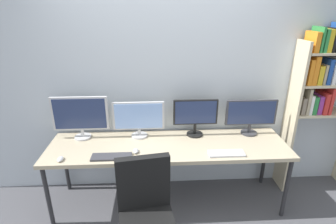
{
  "coord_description": "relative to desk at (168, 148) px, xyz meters",
  "views": [
    {
      "loc": [
        -0.14,
        -1.86,
        2.1
      ],
      "look_at": [
        0.0,
        0.65,
        1.09
      ],
      "focal_mm": 28.41,
      "sensor_mm": 36.0,
      "label": 1
    }
  ],
  "objects": [
    {
      "name": "bookshelf",
      "position": [
        1.74,
        0.23,
        0.6
      ],
      "size": [
        0.83,
        0.28,
        1.94
      ],
      "color": "beige",
      "rests_on": "ground_plane"
    },
    {
      "name": "mouse_right_side",
      "position": [
        -1.04,
        -0.25,
        0.06
      ],
      "size": [
        0.06,
        0.1,
        0.03
      ],
      "primitive_type": "ellipsoid",
      "color": "silver",
      "rests_on": "desk"
    },
    {
      "name": "monitor_far_left",
      "position": [
        -0.93,
        0.21,
        0.31
      ],
      "size": [
        0.6,
        0.18,
        0.48
      ],
      "color": "silver",
      "rests_on": "desk"
    },
    {
      "name": "monitor_center_right",
      "position": [
        0.31,
        0.21,
        0.29
      ],
      "size": [
        0.49,
        0.18,
        0.42
      ],
      "color": "black",
      "rests_on": "desk"
    },
    {
      "name": "desk",
      "position": [
        0.0,
        0.0,
        0.0
      ],
      "size": [
        2.51,
        0.68,
        0.74
      ],
      "color": "tan",
      "rests_on": "ground_plane"
    },
    {
      "name": "wall_back",
      "position": [
        0.0,
        0.42,
        0.61
      ],
      "size": [
        4.91,
        0.1,
        2.6
      ],
      "color": "silver",
      "rests_on": "ground_plane"
    },
    {
      "name": "mouse_left_side",
      "position": [
        -0.33,
        -0.14,
        0.06
      ],
      "size": [
        0.06,
        0.1,
        0.03
      ],
      "primitive_type": "ellipsoid",
      "color": "silver",
      "rests_on": "desk"
    },
    {
      "name": "keyboard_left",
      "position": [
        -0.56,
        -0.23,
        0.06
      ],
      "size": [
        0.39,
        0.13,
        0.02
      ],
      "primitive_type": "cube",
      "color": "#38383D",
      "rests_on": "desk"
    },
    {
      "name": "monitor_center_left",
      "position": [
        -0.31,
        0.21,
        0.27
      ],
      "size": [
        0.56,
        0.18,
        0.4
      ],
      "color": "silver",
      "rests_on": "desk"
    },
    {
      "name": "monitor_far_right",
      "position": [
        0.93,
        0.21,
        0.28
      ],
      "size": [
        0.57,
        0.18,
        0.4
      ],
      "color": "#38383D",
      "rests_on": "desk"
    },
    {
      "name": "keyboard_right",
      "position": [
        0.56,
        -0.23,
        0.06
      ],
      "size": [
        0.36,
        0.13,
        0.02
      ],
      "primitive_type": "cube",
      "color": "silver",
      "rests_on": "desk"
    }
  ]
}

